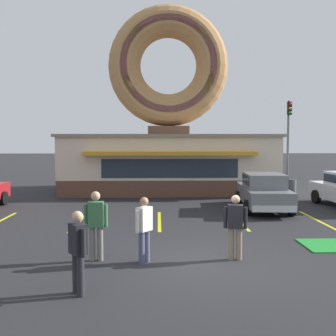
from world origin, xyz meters
name	(u,v)px	position (x,y,z in m)	size (l,w,h in m)	color
ground_plane	(209,262)	(0.00, 0.00, 0.00)	(160.00, 160.00, 0.00)	#232326
donut_shop_building	(168,128)	(-0.64, 13.94, 3.74)	(12.30, 6.75, 10.96)	brown
car_grey	(263,190)	(3.32, 7.24, 0.87)	(2.22, 4.67, 1.60)	slate
pedestrian_blue_sweater_man	(235,224)	(0.68, 0.16, 0.92)	(0.59, 0.31, 1.66)	#7F7056
pedestrian_hooded_kid	(96,222)	(-2.83, 0.18, 0.99)	(0.60, 0.25, 1.76)	slate
pedestrian_leather_jacket_man	(78,249)	(-2.84, -2.02, 0.93)	(0.42, 0.50, 1.67)	#232328
pedestrian_clipboard_woman	(144,227)	(-1.62, -0.03, 0.91)	(0.42, 0.49, 1.64)	#474C66
trash_bin	(291,188)	(5.77, 10.89, 0.50)	(0.57, 0.57, 0.97)	#51565B
traffic_light_pole	(289,131)	(7.93, 17.88, 3.71)	(0.28, 0.47, 5.80)	#595B60
parking_stripe_left	(79,221)	(-4.22, 5.00, 0.00)	(0.12, 3.60, 0.01)	yellow
parking_stripe_mid_left	(159,221)	(-1.22, 5.00, 0.00)	(0.12, 3.60, 0.01)	yellow
parking_stripe_centre	(239,220)	(1.78, 5.00, 0.00)	(0.12, 3.60, 0.01)	yellow
parking_stripe_mid_right	(317,220)	(4.78, 5.00, 0.00)	(0.12, 3.60, 0.01)	yellow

